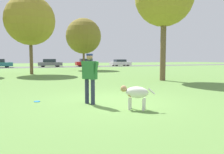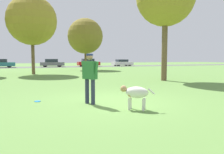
% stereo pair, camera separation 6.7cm
% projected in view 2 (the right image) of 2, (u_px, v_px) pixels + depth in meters
% --- Properties ---
extents(ground_plane, '(120.00, 120.00, 0.00)m').
position_uv_depth(ground_plane, '(112.00, 101.00, 7.47)').
color(ground_plane, '#608C42').
extents(far_road_strip, '(120.00, 6.00, 0.01)m').
position_uv_depth(far_road_strip, '(44.00, 67.00, 35.84)').
color(far_road_strip, '#5B5B59').
rests_on(far_road_strip, ground_plane).
extents(person, '(0.46, 0.67, 1.60)m').
position_uv_depth(person, '(90.00, 74.00, 6.93)').
color(person, '#2D334C').
rests_on(person, ground_plane).
extents(dog, '(0.83, 0.72, 0.68)m').
position_uv_depth(dog, '(135.00, 93.00, 6.18)').
color(dog, silver).
rests_on(dog, ground_plane).
extents(frisbee, '(0.21, 0.21, 0.02)m').
position_uv_depth(frisbee, '(37.00, 101.00, 7.37)').
color(frisbee, '#268CE5').
rests_on(frisbee, ground_plane).
extents(tree_far_right, '(4.35, 4.35, 6.36)m').
position_uv_depth(tree_far_right, '(85.00, 36.00, 26.96)').
color(tree_far_right, brown).
rests_on(tree_far_right, ground_plane).
extents(tree_mid_center, '(4.41, 4.41, 7.03)m').
position_uv_depth(tree_mid_center, '(32.00, 21.00, 19.48)').
color(tree_mid_center, brown).
rests_on(tree_mid_center, ground_plane).
extents(parked_car_teal, '(4.26, 1.82, 1.34)m').
position_uv_depth(parked_car_teal, '(0.00, 63.00, 33.58)').
color(parked_car_teal, teal).
rests_on(parked_car_teal, ground_plane).
extents(parked_car_grey, '(3.97, 1.98, 1.33)m').
position_uv_depth(parked_car_grey, '(52.00, 63.00, 36.63)').
color(parked_car_grey, slate).
rests_on(parked_car_grey, ground_plane).
extents(parked_car_red, '(3.86, 1.76, 1.37)m').
position_uv_depth(parked_car_red, '(88.00, 63.00, 38.58)').
color(parked_car_red, red).
rests_on(parked_car_red, ground_plane).
extents(parked_car_white, '(3.87, 1.83, 1.22)m').
position_uv_depth(parked_car_white, '(122.00, 63.00, 41.15)').
color(parked_car_white, white).
rests_on(parked_car_white, ground_plane).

